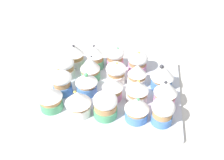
# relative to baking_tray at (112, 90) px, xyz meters

# --- Properties ---
(ground_plane) EXTENTS (1.80, 1.80, 0.03)m
(ground_plane) POSITION_rel_baking_tray_xyz_m (0.00, 0.00, -0.02)
(ground_plane) COLOR beige
(baking_tray) EXTENTS (0.32, 0.39, 0.01)m
(baking_tray) POSITION_rel_baking_tray_xyz_m (0.00, 0.00, 0.00)
(baking_tray) COLOR silver
(baking_tray) RESTS_ON ground_plane
(cupcake_0) EXTENTS (0.06, 0.06, 0.07)m
(cupcake_0) POSITION_rel_baking_tray_xyz_m (-0.11, -0.14, 0.04)
(cupcake_0) COLOR #477AC6
(cupcake_0) RESTS_ON baking_tray
(cupcake_1) EXTENTS (0.06, 0.06, 0.08)m
(cupcake_1) POSITION_rel_baking_tray_xyz_m (-0.04, -0.15, 0.05)
(cupcake_1) COLOR pink
(cupcake_1) RESTS_ON baking_tray
(cupcake_2) EXTENTS (0.07, 0.07, 0.08)m
(cupcake_2) POSITION_rel_baking_tray_xyz_m (0.03, -0.14, 0.05)
(cupcake_2) COLOR #477AC6
(cupcake_2) RESTS_ON baking_tray
(cupcake_3) EXTENTS (0.06, 0.06, 0.07)m
(cupcake_3) POSITION_rel_baking_tray_xyz_m (-0.11, -0.08, 0.04)
(cupcake_3) COLOR #477AC6
(cupcake_3) RESTS_ON baking_tray
(cupcake_4) EXTENTS (0.06, 0.06, 0.07)m
(cupcake_4) POSITION_rel_baking_tray_xyz_m (-0.04, -0.07, 0.04)
(cupcake_4) COLOR white
(cupcake_4) RESTS_ON baking_tray
(cupcake_5) EXTENTS (0.05, 0.05, 0.07)m
(cupcake_5) POSITION_rel_baking_tray_xyz_m (0.03, -0.07, 0.04)
(cupcake_5) COLOR white
(cupcake_5) RESTS_ON baking_tray
(cupcake_6) EXTENTS (0.06, 0.06, 0.07)m
(cupcake_6) POSITION_rel_baking_tray_xyz_m (0.10, -0.06, 0.04)
(cupcake_6) COLOR pink
(cupcake_6) RESTS_ON baking_tray
(cupcake_7) EXTENTS (0.06, 0.06, 0.07)m
(cupcake_7) POSITION_rel_baking_tray_xyz_m (-0.11, 0.00, 0.04)
(cupcake_7) COLOR #4C9E6B
(cupcake_7) RESTS_ON baking_tray
(cupcake_8) EXTENTS (0.06, 0.06, 0.07)m
(cupcake_8) POSITION_rel_baking_tray_xyz_m (-0.04, -0.01, 0.04)
(cupcake_8) COLOR pink
(cupcake_8) RESTS_ON baking_tray
(cupcake_9) EXTENTS (0.06, 0.06, 0.07)m
(cupcake_9) POSITION_rel_baking_tray_xyz_m (0.03, -0.01, 0.04)
(cupcake_9) COLOR white
(cupcake_9) RESTS_ON baking_tray
(cupcake_10) EXTENTS (0.06, 0.06, 0.07)m
(cupcake_10) POSITION_rel_baking_tray_xyz_m (0.11, 0.01, 0.04)
(cupcake_10) COLOR pink
(cupcake_10) RESTS_ON baking_tray
(cupcake_11) EXTENTS (0.07, 0.07, 0.07)m
(cupcake_11) POSITION_rel_baking_tray_xyz_m (-0.11, 0.07, 0.04)
(cupcake_11) COLOR white
(cupcake_11) RESTS_ON baking_tray
(cupcake_12) EXTENTS (0.06, 0.06, 0.07)m
(cupcake_12) POSITION_rel_baking_tray_xyz_m (-0.03, 0.07, 0.04)
(cupcake_12) COLOR #477AC6
(cupcake_12) RESTS_ON baking_tray
(cupcake_13) EXTENTS (0.06, 0.06, 0.08)m
(cupcake_13) POSITION_rel_baking_tray_xyz_m (0.04, 0.07, 0.04)
(cupcake_13) COLOR #4C9E6B
(cupcake_13) RESTS_ON baking_tray
(cupcake_14) EXTENTS (0.05, 0.05, 0.08)m
(cupcake_14) POSITION_rel_baking_tray_xyz_m (0.10, 0.07, 0.04)
(cupcake_14) COLOR #4C9E6B
(cupcake_14) RESTS_ON baking_tray
(cupcake_15) EXTENTS (0.06, 0.06, 0.07)m
(cupcake_15) POSITION_rel_baking_tray_xyz_m (-0.10, 0.14, 0.04)
(cupcake_15) COLOR #4C9E6B
(cupcake_15) RESTS_ON baking_tray
(cupcake_16) EXTENTS (0.06, 0.06, 0.07)m
(cupcake_16) POSITION_rel_baking_tray_xyz_m (-0.04, 0.13, 0.04)
(cupcake_16) COLOR #477AC6
(cupcake_16) RESTS_ON baking_tray
(cupcake_17) EXTENTS (0.06, 0.06, 0.07)m
(cupcake_17) POSITION_rel_baking_tray_xyz_m (0.03, 0.15, 0.04)
(cupcake_17) COLOR white
(cupcake_17) RESTS_ON baking_tray
(cupcake_18) EXTENTS (0.06, 0.06, 0.08)m
(cupcake_18) POSITION_rel_baking_tray_xyz_m (0.10, 0.14, 0.04)
(cupcake_18) COLOR white
(cupcake_18) RESTS_ON baking_tray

